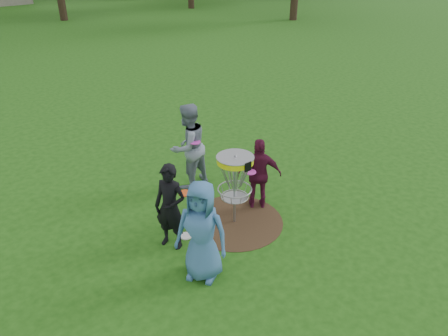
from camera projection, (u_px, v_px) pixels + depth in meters
ground at (234, 221)px, 8.08m from camera, size 100.00×100.00×0.00m
dirt_patch at (234, 221)px, 8.08m from camera, size 1.80×1.80×0.01m
player_blue at (202, 232)px, 6.43m from camera, size 0.88×0.96×1.65m
player_black at (170, 207)px, 7.12m from camera, size 0.58×0.66×1.52m
player_grey at (188, 147)px, 8.84m from camera, size 0.96×0.80×1.80m
player_maroon at (259, 174)px, 8.21m from camera, size 0.86×0.81×1.42m
disc_on_grass at (186, 236)px, 7.68m from camera, size 0.22×0.22×0.02m
disc_golf_basket at (235, 173)px, 7.60m from camera, size 0.66×0.67×1.38m
held_discs at (210, 177)px, 7.56m from camera, size 1.72×2.18×0.25m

